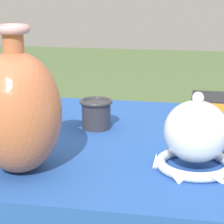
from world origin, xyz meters
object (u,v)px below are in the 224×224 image
object	(u,v)px
cup_wide_charcoal	(96,113)
pot_squat_cobalt	(23,111)
vase_dome_bell	(196,138)
vase_tall_bulbous	(17,112)
mosaic_tile_box	(214,106)

from	to	relation	value
cup_wide_charcoal	pot_squat_cobalt	bearing A→B (deg)	176.19
vase_dome_bell	pot_squat_cobalt	xyz separation A→B (m)	(-0.50, 0.25, -0.04)
vase_tall_bulbous	pot_squat_cobalt	xyz separation A→B (m)	(-0.12, 0.33, -0.10)
vase_tall_bulbous	cup_wide_charcoal	bearing A→B (deg)	72.73
pot_squat_cobalt	vase_tall_bulbous	bearing A→B (deg)	-69.53
vase_dome_bell	pot_squat_cobalt	distance (m)	0.56
mosaic_tile_box	cup_wide_charcoal	world-z (taller)	cup_wide_charcoal
mosaic_tile_box	pot_squat_cobalt	bearing A→B (deg)	-160.82
vase_tall_bulbous	pot_squat_cobalt	bearing A→B (deg)	110.47
pot_squat_cobalt	cup_wide_charcoal	xyz separation A→B (m)	(0.22, -0.01, 0.01)
vase_tall_bulbous	vase_dome_bell	distance (m)	0.39
pot_squat_cobalt	vase_dome_bell	bearing A→B (deg)	-26.76
cup_wide_charcoal	mosaic_tile_box	bearing A→B (deg)	29.22
cup_wide_charcoal	vase_dome_bell	bearing A→B (deg)	-40.70
vase_dome_bell	mosaic_tile_box	size ratio (longest dim) A/B	1.25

